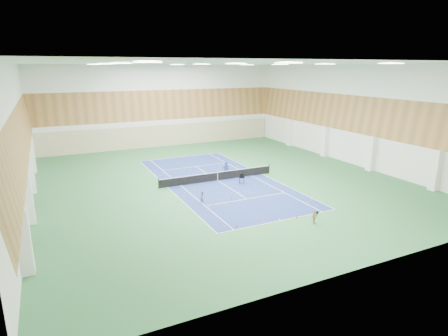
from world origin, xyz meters
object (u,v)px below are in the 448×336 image
object	(u,v)px
coach	(226,170)
child_court	(203,197)
child_apron	(314,217)
tennis_net	(218,176)
ball_cart	(242,179)

from	to	relation	value
coach	child_court	distance (m)	8.25
child_apron	child_court	bearing A→B (deg)	111.97
tennis_net	coach	world-z (taller)	coach
tennis_net	ball_cart	xyz separation A→B (m)	(1.79, -2.05, -0.08)
tennis_net	child_apron	size ratio (longest dim) A/B	11.85
child_court	child_apron	world-z (taller)	child_court
tennis_net	child_court	size ratio (longest dim) A/B	11.48
tennis_net	child_court	xyz separation A→B (m)	(-4.04, -5.69, 0.01)
coach	child_apron	distance (m)	14.08
ball_cart	child_apron	bearing A→B (deg)	-65.27
child_court	child_apron	xyz separation A→B (m)	(6.02, -7.77, -0.02)
tennis_net	ball_cart	bearing A→B (deg)	-48.88
child_court	tennis_net	bearing A→B (deg)	42.00
child_apron	ball_cart	world-z (taller)	child_apron
child_court	ball_cart	bearing A→B (deg)	19.34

